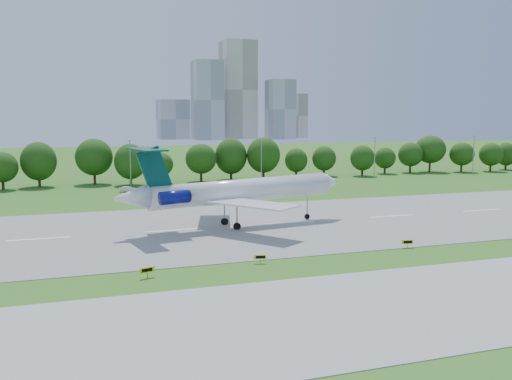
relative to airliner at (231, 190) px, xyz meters
name	(u,v)px	position (x,y,z in m)	size (l,w,h in m)	color
ground	(363,257)	(10.48, -24.67, -6.12)	(600.00, 600.00, 0.00)	#316119
runway	(290,223)	(10.48, 0.33, -6.08)	(400.00, 45.00, 0.08)	gray
taxiway	(454,298)	(10.48, -42.67, -6.08)	(400.00, 23.00, 0.08)	#ADADA8
tree_line	(199,159)	(10.48, 67.33, 0.07)	(288.40, 8.40, 10.40)	#382314
light_poles	(198,162)	(7.98, 57.33, 0.22)	(175.90, 0.25, 12.19)	gray
skyline	(234,102)	(110.64, 365.94, 24.35)	(127.00, 52.00, 80.00)	#B2B2B7
airliner	(231,190)	(0.00, 0.00, 0.00)	(40.63, 29.33, 13.70)	white
taxi_sign_left	(147,270)	(-17.31, -25.26, -5.21)	(1.73, 0.72, 1.23)	gray
taxi_sign_centre	(260,257)	(-3.21, -23.37, -5.32)	(1.54, 0.56, 1.08)	gray
taxi_sign_right	(407,242)	(18.81, -22.06, -5.28)	(1.62, 0.50, 1.13)	gray
service_vehicle_a	(128,189)	(-11.08, 50.81, -5.44)	(1.42, 4.08, 1.35)	silver
service_vehicle_b	(187,187)	(3.38, 50.66, -5.47)	(1.52, 3.77, 1.28)	white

